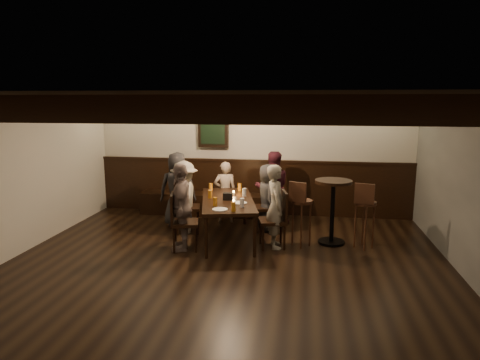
% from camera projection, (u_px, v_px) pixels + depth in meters
% --- Properties ---
extents(room, '(7.00, 7.00, 7.00)m').
position_uv_depth(room, '(228.00, 173.00, 7.66)').
color(room, black).
rests_on(room, ground).
extents(dining_table, '(1.25, 2.02, 0.70)m').
position_uv_depth(dining_table, '(228.00, 203.00, 7.23)').
color(dining_table, black).
rests_on(dining_table, floor).
extents(chair_left_near, '(0.52, 0.52, 0.96)m').
position_uv_depth(chair_left_near, '(187.00, 216.00, 7.68)').
color(chair_left_near, black).
rests_on(chair_left_near, floor).
extents(chair_left_far, '(0.50, 0.50, 0.92)m').
position_uv_depth(chair_left_far, '(184.00, 232.00, 6.81)').
color(chair_left_far, black).
rests_on(chair_left_far, floor).
extents(chair_right_near, '(0.49, 0.49, 0.90)m').
position_uv_depth(chair_right_near, '(266.00, 216.00, 7.79)').
color(chair_right_near, black).
rests_on(chair_right_near, floor).
extents(chair_right_far, '(0.51, 0.51, 0.92)m').
position_uv_depth(chair_right_far, '(273.00, 230.00, 6.91)').
color(chair_right_far, black).
rests_on(chair_right_far, floor).
extents(person_bench_left, '(0.77, 0.59, 1.40)m').
position_uv_depth(person_bench_left, '(178.00, 189.00, 8.04)').
color(person_bench_left, '#2A2A2D').
rests_on(person_bench_left, floor).
extents(person_bench_centre, '(0.49, 0.38, 1.20)m').
position_uv_depth(person_bench_centre, '(225.00, 192.00, 8.27)').
color(person_bench_centre, gray).
rests_on(person_bench_centre, floor).
extents(person_bench_right, '(0.78, 0.67, 1.40)m').
position_uv_depth(person_bench_right, '(272.00, 188.00, 8.17)').
color(person_bench_right, '#4C1A28').
rests_on(person_bench_right, floor).
extents(person_left_near, '(0.66, 0.93, 1.30)m').
position_uv_depth(person_left_near, '(185.00, 197.00, 7.62)').
color(person_left_near, gray).
rests_on(person_left_near, floor).
extents(person_left_far, '(0.52, 0.87, 1.39)m').
position_uv_depth(person_left_far, '(181.00, 207.00, 6.73)').
color(person_left_far, gray).
rests_on(person_left_far, floor).
extents(person_right_near, '(0.52, 0.67, 1.23)m').
position_uv_depth(person_right_near, '(268.00, 198.00, 7.73)').
color(person_right_near, '#29292C').
rests_on(person_right_near, floor).
extents(person_right_far, '(0.43, 0.55, 1.35)m').
position_uv_depth(person_right_far, '(276.00, 206.00, 6.84)').
color(person_right_far, gray).
rests_on(person_right_far, floor).
extents(pint_a, '(0.07, 0.07, 0.14)m').
position_uv_depth(pint_a, '(211.00, 187.00, 7.87)').
color(pint_a, '#BF7219').
rests_on(pint_a, dining_table).
extents(pint_b, '(0.07, 0.07, 0.14)m').
position_uv_depth(pint_b, '(240.00, 187.00, 7.86)').
color(pint_b, '#BF7219').
rests_on(pint_b, dining_table).
extents(pint_c, '(0.07, 0.07, 0.14)m').
position_uv_depth(pint_c, '(210.00, 194.00, 7.28)').
color(pint_c, '#BF7219').
rests_on(pint_c, dining_table).
extents(pint_d, '(0.07, 0.07, 0.14)m').
position_uv_depth(pint_d, '(244.00, 192.00, 7.43)').
color(pint_d, silver).
rests_on(pint_d, dining_table).
extents(pint_e, '(0.07, 0.07, 0.14)m').
position_uv_depth(pint_e, '(215.00, 202.00, 6.75)').
color(pint_e, '#BF7219').
rests_on(pint_e, dining_table).
extents(pint_f, '(0.07, 0.07, 0.14)m').
position_uv_depth(pint_f, '(242.00, 203.00, 6.68)').
color(pint_f, silver).
rests_on(pint_f, dining_table).
extents(pint_g, '(0.07, 0.07, 0.14)m').
position_uv_depth(pint_g, '(233.00, 207.00, 6.43)').
color(pint_g, '#BF7219').
rests_on(pint_g, dining_table).
extents(plate_near, '(0.24, 0.24, 0.01)m').
position_uv_depth(plate_near, '(220.00, 209.00, 6.52)').
color(plate_near, white).
rests_on(plate_near, dining_table).
extents(plate_far, '(0.24, 0.24, 0.01)m').
position_uv_depth(plate_far, '(240.00, 203.00, 6.94)').
color(plate_far, white).
rests_on(plate_far, dining_table).
extents(condiment_caddy, '(0.15, 0.10, 0.12)m').
position_uv_depth(condiment_caddy, '(228.00, 196.00, 7.16)').
color(condiment_caddy, black).
rests_on(condiment_caddy, dining_table).
extents(candle, '(0.05, 0.05, 0.05)m').
position_uv_depth(candle, '(234.00, 194.00, 7.52)').
color(candle, beige).
rests_on(candle, dining_table).
extents(high_top_table, '(0.60, 0.60, 1.07)m').
position_uv_depth(high_top_table, '(333.00, 202.00, 7.01)').
color(high_top_table, black).
rests_on(high_top_table, floor).
extents(bar_stool_left, '(0.38, 0.40, 1.09)m').
position_uv_depth(bar_stool_left, '(301.00, 222.00, 6.94)').
color(bar_stool_left, '#381E12').
rests_on(bar_stool_left, floor).
extents(bar_stool_right, '(0.37, 0.38, 1.09)m').
position_uv_depth(bar_stool_right, '(364.00, 224.00, 6.84)').
color(bar_stool_right, '#381E12').
rests_on(bar_stool_right, floor).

